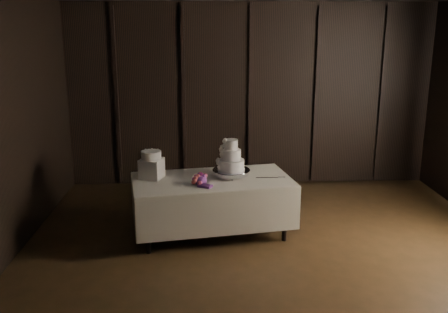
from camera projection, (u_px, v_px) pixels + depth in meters
room at (282, 146)px, 4.88m from camera, size 6.08×7.08×3.08m
display_table at (212, 204)px, 6.39m from camera, size 2.14×1.37×0.76m
cake_stand at (231, 173)px, 6.39m from camera, size 0.56×0.56×0.09m
wedding_cake at (229, 158)px, 6.32m from camera, size 0.37×0.33×0.40m
bouquet at (201, 179)px, 6.08m from camera, size 0.42×0.46×0.18m
box_pedestal at (152, 168)px, 6.30m from camera, size 0.33×0.33×0.25m
small_cake at (151, 155)px, 6.26m from camera, size 0.28×0.28×0.10m
cake_knife at (267, 178)px, 6.32m from camera, size 0.37×0.04×0.01m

